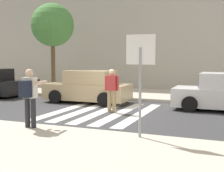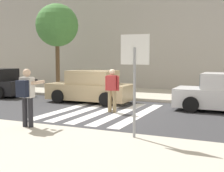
# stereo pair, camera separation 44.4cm
# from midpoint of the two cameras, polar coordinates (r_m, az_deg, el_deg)

# --- Properties ---
(ground_plane) EXTENTS (120.00, 120.00, 0.00)m
(ground_plane) POSITION_cam_midpoint_polar(r_m,az_deg,el_deg) (12.47, -1.13, -4.85)
(ground_plane) COLOR #38383A
(sidewalk_far) EXTENTS (60.00, 4.80, 0.14)m
(sidewalk_far) POSITION_cam_midpoint_polar(r_m,az_deg,el_deg) (18.01, 7.01, -1.49)
(sidewalk_far) COLOR beige
(sidewalk_far) RESTS_ON ground
(building_facade_far) EXTENTS (56.00, 4.00, 7.03)m
(building_facade_far) POSITION_cam_midpoint_polar(r_m,az_deg,el_deg) (22.17, 10.48, 8.68)
(building_facade_far) COLOR #ADA89E
(building_facade_far) RESTS_ON ground
(crosswalk_stripe_0) EXTENTS (0.44, 5.20, 0.01)m
(crosswalk_stripe_0) POSITION_cam_midpoint_polar(r_m,az_deg,el_deg) (13.39, -6.99, -4.16)
(crosswalk_stripe_0) COLOR silver
(crosswalk_stripe_0) RESTS_ON ground
(crosswalk_stripe_1) EXTENTS (0.44, 5.20, 0.01)m
(crosswalk_stripe_1) POSITION_cam_midpoint_polar(r_m,az_deg,el_deg) (13.00, -3.96, -4.43)
(crosswalk_stripe_1) COLOR silver
(crosswalk_stripe_1) RESTS_ON ground
(crosswalk_stripe_2) EXTENTS (0.44, 5.20, 0.01)m
(crosswalk_stripe_2) POSITION_cam_midpoint_polar(r_m,az_deg,el_deg) (12.65, -0.74, -4.69)
(crosswalk_stripe_2) COLOR silver
(crosswalk_stripe_2) RESTS_ON ground
(crosswalk_stripe_3) EXTENTS (0.44, 5.20, 0.01)m
(crosswalk_stripe_3) POSITION_cam_midpoint_polar(r_m,az_deg,el_deg) (12.34, 2.65, -4.95)
(crosswalk_stripe_3) COLOR silver
(crosswalk_stripe_3) RESTS_ON ground
(crosswalk_stripe_4) EXTENTS (0.44, 5.20, 0.01)m
(crosswalk_stripe_4) POSITION_cam_midpoint_polar(r_m,az_deg,el_deg) (12.08, 6.20, -5.20)
(crosswalk_stripe_4) COLOR silver
(crosswalk_stripe_4) RESTS_ON ground
(stop_sign) EXTENTS (0.76, 0.08, 2.64)m
(stop_sign) POSITION_cam_midpoint_polar(r_m,az_deg,el_deg) (7.96, 5.79, 4.25)
(stop_sign) COLOR gray
(stop_sign) RESTS_ON sidewalk_near
(photographer_with_backpack) EXTENTS (0.62, 0.87, 1.72)m
(photographer_with_backpack) POSITION_cam_midpoint_polar(r_m,az_deg,el_deg) (9.43, -14.04, -1.18)
(photographer_with_backpack) COLOR #232328
(photographer_with_backpack) RESTS_ON sidewalk_near
(pedestrian_crossing) EXTENTS (0.58, 0.27, 1.72)m
(pedestrian_crossing) POSITION_cam_midpoint_polar(r_m,az_deg,el_deg) (12.38, 1.05, -0.37)
(pedestrian_crossing) COLOR tan
(pedestrian_crossing) RESTS_ON ground
(parked_car_tan) EXTENTS (4.10, 1.92, 1.55)m
(parked_car_tan) POSITION_cam_midpoint_polar(r_m,az_deg,el_deg) (15.14, -3.10, -0.27)
(parked_car_tan) COLOR tan
(parked_car_tan) RESTS_ON ground
(street_tree_west) EXTENTS (2.46, 2.46, 5.12)m
(street_tree_west) POSITION_cam_midpoint_polar(r_m,az_deg,el_deg) (18.56, -9.34, 10.83)
(street_tree_west) COLOR brown
(street_tree_west) RESTS_ON sidewalk_far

